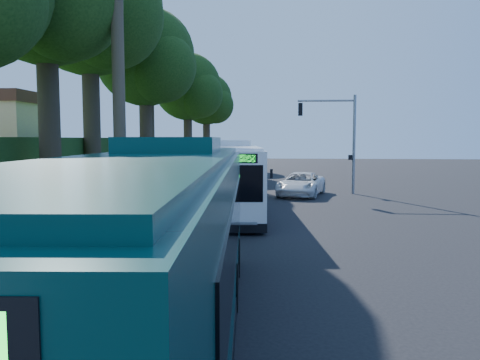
# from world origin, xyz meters

# --- Properties ---
(ground) EXTENTS (140.00, 140.00, 0.00)m
(ground) POSITION_xyz_m (0.00, 0.00, 0.00)
(ground) COLOR black
(ground) RESTS_ON ground
(sidewalk) EXTENTS (4.50, 70.00, 0.12)m
(sidewalk) POSITION_xyz_m (-7.30, 0.00, 0.06)
(sidewalk) COLOR gray
(sidewalk) RESTS_ON ground
(red_curb) EXTENTS (0.25, 30.00, 0.13)m
(red_curb) POSITION_xyz_m (-5.00, -4.00, 0.07)
(red_curb) COLOR maroon
(red_curb) RESTS_ON ground
(grass_verge) EXTENTS (8.00, 70.00, 0.06)m
(grass_verge) POSITION_xyz_m (-13.00, 5.00, 0.03)
(grass_verge) COLOR #234719
(grass_verge) RESTS_ON ground
(bus_shelter) EXTENTS (3.20, 1.51, 2.55)m
(bus_shelter) POSITION_xyz_m (-7.26, -2.86, 1.81)
(bus_shelter) COLOR black
(bus_shelter) RESTS_ON ground
(stop_sign_pole) EXTENTS (0.35, 0.06, 3.17)m
(stop_sign_pole) POSITION_xyz_m (-5.40, -5.00, 2.08)
(stop_sign_pole) COLOR gray
(stop_sign_pole) RESTS_ON ground
(traffic_signal_pole) EXTENTS (4.10, 0.30, 7.00)m
(traffic_signal_pole) POSITION_xyz_m (3.78, 10.00, 4.42)
(traffic_signal_pole) COLOR gray
(traffic_signal_pole) RESTS_ON ground
(tree_1) EXTENTS (10.50, 10.00, 18.26)m
(tree_1) POSITION_xyz_m (-13.37, 7.98, 12.73)
(tree_1) COLOR #382B1E
(tree_1) RESTS_ON ground
(tree_2) EXTENTS (8.82, 8.40, 15.12)m
(tree_2) POSITION_xyz_m (-11.89, 15.98, 10.48)
(tree_2) COLOR #382B1E
(tree_2) RESTS_ON ground
(tree_3) EXTENTS (10.08, 9.60, 17.28)m
(tree_3) POSITION_xyz_m (-13.88, 23.98, 11.98)
(tree_3) COLOR #382B1E
(tree_3) RESTS_ON ground
(tree_4) EXTENTS (8.40, 8.00, 14.14)m
(tree_4) POSITION_xyz_m (-11.40, 31.98, 9.73)
(tree_4) COLOR #382B1E
(tree_4) RESTS_ON ground
(tree_5) EXTENTS (7.35, 7.00, 12.86)m
(tree_5) POSITION_xyz_m (-10.41, 39.99, 8.96)
(tree_5) COLOR #382B1E
(tree_5) RESTS_ON ground
(white_bus) EXTENTS (3.99, 13.03, 3.82)m
(white_bus) POSITION_xyz_m (-2.91, 1.18, 1.87)
(white_bus) COLOR white
(white_bus) RESTS_ON ground
(teal_bus) EXTENTS (3.75, 13.39, 3.94)m
(teal_bus) POSITION_xyz_m (-2.61, -15.80, 1.92)
(teal_bus) COLOR #093634
(teal_bus) RESTS_ON ground
(pickup) EXTENTS (3.94, 6.20, 1.59)m
(pickup) POSITION_xyz_m (1.06, 8.68, 0.80)
(pickup) COLOR white
(pickup) RESTS_ON ground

